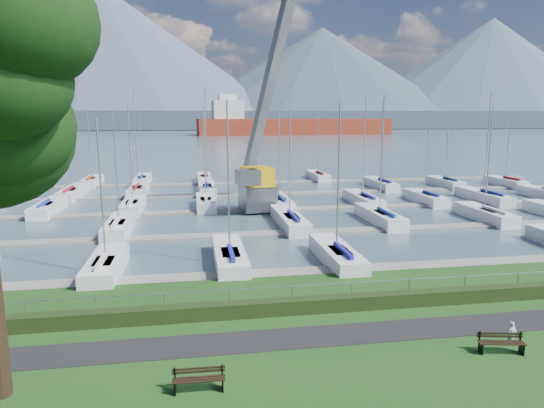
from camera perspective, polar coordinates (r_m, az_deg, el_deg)
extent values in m
cube|color=black|center=(21.55, 6.69, -15.11)|extent=(160.00, 2.00, 0.04)
cube|color=#475D68|center=(281.88, -8.26, 8.35)|extent=(800.00, 540.00, 0.20)
cube|color=black|center=(23.70, 4.95, -11.73)|extent=(80.00, 0.70, 0.70)
cylinder|color=gray|center=(23.76, 4.74, -9.48)|extent=(80.00, 0.04, 0.04)
cube|color=#404C5D|center=(351.72, -8.52, 9.78)|extent=(900.00, 80.00, 12.00)
cone|color=#4A536C|center=(430.90, -20.02, 16.24)|extent=(340.00, 340.00, 115.00)
cone|color=#3C4A58|center=(448.08, 5.86, 14.62)|extent=(300.00, 300.00, 85.00)
cone|color=#475768|center=(527.48, 24.27, 13.96)|extent=(320.00, 320.00, 100.00)
cube|color=gray|center=(29.76, 1.89, -8.19)|extent=(90.00, 1.60, 0.25)
cube|color=slate|center=(39.23, -0.95, -3.59)|extent=(90.00, 1.60, 0.25)
cube|color=gray|center=(48.91, -2.65, -0.78)|extent=(90.00, 1.60, 0.25)
cube|color=slate|center=(58.69, -3.79, 1.09)|extent=(90.00, 1.60, 0.25)
cube|color=slate|center=(68.54, -4.60, 2.43)|extent=(90.00, 1.60, 0.25)
cube|color=black|center=(17.79, -11.34, -20.37)|extent=(0.07, 0.40, 0.45)
cube|color=black|center=(17.74, -11.36, -18.89)|extent=(0.05, 0.05, 0.40)
cube|color=black|center=(17.75, -5.84, -20.28)|extent=(0.07, 0.40, 0.45)
cube|color=black|center=(17.70, -5.89, -18.80)|extent=(0.05, 0.05, 0.40)
cube|color=black|center=(17.51, -8.62, -19.96)|extent=(1.80, 0.15, 0.04)
cube|color=black|center=(17.64, -8.61, -19.72)|extent=(1.80, 0.15, 0.04)
cube|color=black|center=(17.77, -8.61, -19.47)|extent=(1.80, 0.15, 0.04)
cube|color=black|center=(17.73, -8.62, -18.92)|extent=(1.80, 0.09, 0.08)
cube|color=black|center=(17.67, -8.63, -18.58)|extent=(1.80, 0.09, 0.08)
cube|color=black|center=(21.59, 23.33, -15.26)|extent=(0.14, 0.40, 0.45)
cube|color=black|center=(21.57, 23.24, -14.04)|extent=(0.06, 0.06, 0.40)
cube|color=black|center=(22.21, 27.31, -14.85)|extent=(0.14, 0.40, 0.45)
cube|color=black|center=(22.19, 27.20, -13.66)|extent=(0.06, 0.06, 0.40)
cube|color=black|center=(21.67, 25.56, -14.68)|extent=(1.79, 0.44, 0.04)
cube|color=black|center=(21.79, 25.40, -14.52)|extent=(1.79, 0.44, 0.04)
cube|color=black|center=(21.92, 25.24, -14.37)|extent=(1.79, 0.44, 0.04)
cube|color=black|center=(21.89, 25.22, -13.91)|extent=(1.77, 0.39, 0.08)
cube|color=black|center=(21.85, 25.25, -13.62)|extent=(1.77, 0.39, 0.08)
imported|color=#B2B3BA|center=(22.71, 26.41, -13.26)|extent=(0.47, 0.36, 1.13)
sphere|color=black|center=(14.87, -27.92, 18.44)|extent=(4.22, 4.22, 4.22)
cube|color=#53555A|center=(48.37, -1.71, 0.81)|extent=(3.68, 3.68, 2.60)
cube|color=gold|center=(48.07, -1.72, 3.28)|extent=(3.12, 3.78, 1.80)
cube|color=slate|center=(52.49, -0.44, 13.73)|extent=(4.68, 10.91, 19.89)
cube|color=#575B5F|center=(45.93, -2.88, 3.19)|extent=(2.33, 2.50, 1.40)
cube|color=maroon|center=(242.13, 2.70, 8.81)|extent=(95.74, 22.71, 10.00)
cube|color=silver|center=(235.74, -5.25, 10.56)|extent=(14.68, 14.68, 12.00)
cube|color=silver|center=(235.86, -5.28, 12.26)|extent=(8.39, 8.39, 4.00)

